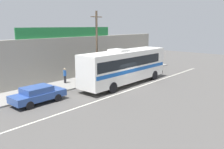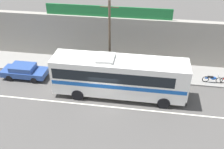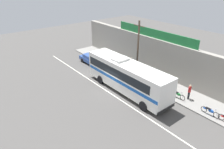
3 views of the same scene
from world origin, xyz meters
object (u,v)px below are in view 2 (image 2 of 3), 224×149
(intercity_bus, at_px, (118,75))
(motorcycle_black, at_px, (212,79))
(pedestrian_by_curb, at_px, (85,56))
(pedestrian_far_right, at_px, (181,66))
(utility_pole, at_px, (110,39))
(motorcycle_green, at_px, (171,74))
(parked_car, at_px, (24,71))

(intercity_bus, distance_m, motorcycle_black, 9.15)
(pedestrian_by_curb, relative_size, pedestrian_far_right, 0.94)
(utility_pole, xyz_separation_m, motorcycle_green, (5.94, 0.36, -3.42))
(motorcycle_green, relative_size, pedestrian_by_curb, 1.16)
(parked_car, bearing_deg, motorcycle_black, 5.22)
(intercity_bus, distance_m, parked_car, 9.56)
(utility_pole, bearing_deg, motorcycle_green, 3.47)
(parked_car, height_order, pedestrian_by_curb, pedestrian_by_curb)
(intercity_bus, relative_size, motorcycle_black, 6.11)
(motorcycle_green, distance_m, pedestrian_far_right, 1.28)
(utility_pole, height_order, motorcycle_green, utility_pole)
(motorcycle_green, height_order, pedestrian_far_right, pedestrian_far_right)
(motorcycle_black, relative_size, pedestrian_by_curb, 1.17)
(intercity_bus, distance_m, motorcycle_green, 5.93)
(parked_car, xyz_separation_m, motorcycle_black, (17.85, 1.63, -0.17))
(intercity_bus, height_order, motorcycle_black, intercity_bus)
(intercity_bus, bearing_deg, motorcycle_black, 19.84)
(intercity_bus, distance_m, pedestrian_by_curb, 6.36)
(pedestrian_far_right, bearing_deg, motorcycle_black, -17.75)
(motorcycle_black, relative_size, pedestrian_far_right, 1.10)
(intercity_bus, relative_size, utility_pole, 1.53)
(motorcycle_black, bearing_deg, pedestrian_by_curb, 172.47)
(pedestrian_far_right, bearing_deg, pedestrian_by_curb, 175.61)
(pedestrian_by_curb, bearing_deg, intercity_bus, -48.91)
(pedestrian_by_curb, xyz_separation_m, pedestrian_far_right, (9.74, -0.75, 0.07))
(utility_pole, bearing_deg, pedestrian_far_right, 9.26)
(intercity_bus, bearing_deg, pedestrian_far_right, 35.37)
(motorcycle_green, xyz_separation_m, pedestrian_far_right, (0.88, 0.75, 0.56))
(intercity_bus, xyz_separation_m, pedestrian_by_curb, (-4.12, 4.73, -1.01))
(intercity_bus, xyz_separation_m, motorcycle_green, (4.74, 3.23, -1.50))
(motorcycle_green, relative_size, pedestrian_far_right, 1.09)
(parked_car, distance_m, utility_pole, 8.90)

